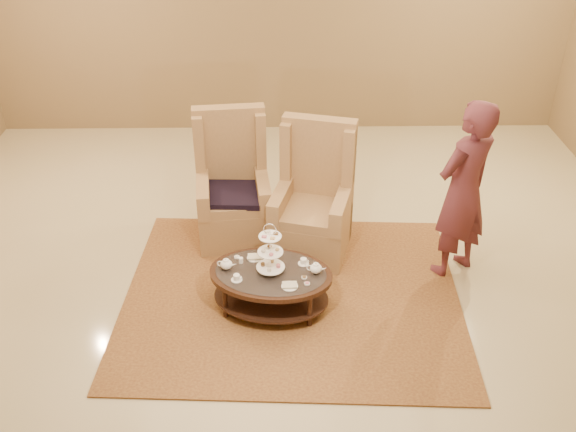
{
  "coord_description": "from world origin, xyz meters",
  "views": [
    {
      "loc": [
        -0.01,
        -4.71,
        3.92
      ],
      "look_at": [
        0.07,
        0.2,
        0.84
      ],
      "focal_mm": 40.0,
      "sensor_mm": 36.0,
      "label": 1
    }
  ],
  "objects_px": {
    "tea_table": "(271,279)",
    "armchair_left": "(233,195)",
    "armchair_right": "(313,208)",
    "person": "(463,191)"
  },
  "relations": [
    {
      "from": "tea_table",
      "to": "armchair_left",
      "type": "distance_m",
      "value": 1.36
    },
    {
      "from": "armchair_right",
      "to": "armchair_left",
      "type": "bearing_deg",
      "value": 176.73
    },
    {
      "from": "tea_table",
      "to": "armchair_right",
      "type": "relative_size",
      "value": 0.89
    },
    {
      "from": "armchair_left",
      "to": "armchair_right",
      "type": "relative_size",
      "value": 1.0
    },
    {
      "from": "armchair_left",
      "to": "person",
      "type": "bearing_deg",
      "value": -23.85
    },
    {
      "from": "armchair_left",
      "to": "person",
      "type": "relative_size",
      "value": 0.76
    },
    {
      "from": "tea_table",
      "to": "person",
      "type": "relative_size",
      "value": 0.68
    },
    {
      "from": "armchair_right",
      "to": "person",
      "type": "bearing_deg",
      "value": -2.74
    },
    {
      "from": "tea_table",
      "to": "armchair_right",
      "type": "xyz_separation_m",
      "value": [
        0.44,
        1.01,
        0.12
      ]
    },
    {
      "from": "armchair_right",
      "to": "person",
      "type": "xyz_separation_m",
      "value": [
        1.38,
        -0.44,
        0.45
      ]
    }
  ]
}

